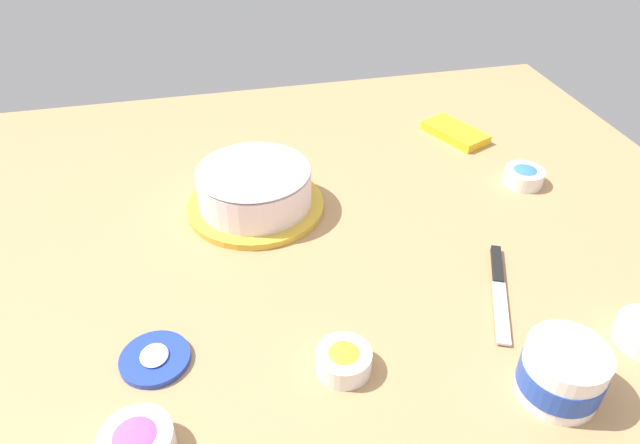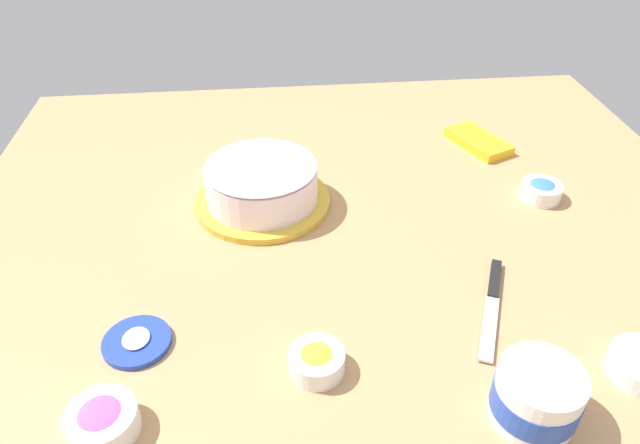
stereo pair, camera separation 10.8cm
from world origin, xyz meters
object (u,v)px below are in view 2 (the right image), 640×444
Objects in this scene: frosting_tub at (537,395)px; sprinkle_bowl_blue at (541,190)px; spreading_knife at (492,298)px; sprinkle_bowl_yellow at (317,360)px; sprinkle_bowl_rainbow at (102,420)px; candy_box_lower at (478,141)px; frosting_tub_lid at (137,341)px; frosted_cake at (262,184)px.

sprinkle_bowl_blue is (0.51, -0.23, -0.02)m from frosting_tub.
sprinkle_bowl_yellow is (-0.11, 0.31, 0.01)m from spreading_knife.
candy_box_lower is (0.70, -0.74, -0.01)m from sprinkle_bowl_rainbow.
frosting_tub_lid is 0.66× the size of candy_box_lower.
frosted_cake is at bearing 32.86° from frosting_tub.
frosted_cake is 2.39× the size of frosting_tub.
sprinkle_bowl_blue is at bearing -59.52° from sprinkle_bowl_rainbow.
sprinkle_bowl_yellow is at bearing 69.09° from frosting_tub.
sprinkle_bowl_yellow is 0.52× the size of candy_box_lower.
sprinkle_bowl_blue is 0.53× the size of candy_box_lower.
candy_box_lower is (0.74, -0.17, -0.03)m from frosting_tub.
frosting_tub reaches higher than spreading_knife.
candy_box_lower reaches higher than frosting_tub_lid.
sprinkle_bowl_yellow is at bearing 120.94° from candy_box_lower.
spreading_knife is 2.35× the size of sprinkle_bowl_rainbow.
frosting_tub is at bearing -93.60° from sprinkle_bowl_rainbow.
sprinkle_bowl_rainbow is at bearing 107.13° from spreading_knife.
sprinkle_bowl_rainbow reaches higher than candy_box_lower.
frosted_cake is 0.56m from candy_box_lower.
candy_box_lower is (0.63, -0.45, -0.01)m from sprinkle_bowl_yellow.
sprinkle_bowl_yellow is 0.65m from sprinkle_bowl_blue.
frosting_tub_lid is 0.47× the size of spreading_knife.
frosting_tub_lid is at bearing -7.59° from sprinkle_bowl_rainbow.
sprinkle_bowl_blue is at bearing 170.38° from candy_box_lower.
sprinkle_bowl_rainbow is (0.04, 0.57, -0.02)m from frosting_tub.
frosting_tub is 0.30m from sprinkle_bowl_yellow.
frosted_cake is 3.30× the size of sprinkle_bowl_blue.
frosting_tub is 0.73× the size of candy_box_lower.
spreading_knife is at bearing -130.78° from frosted_cake.
sprinkle_bowl_rainbow is (-0.15, 0.02, 0.02)m from frosting_tub_lid.
candy_box_lower is at bearing -46.61° from sprinkle_bowl_rainbow.
spreading_knife is 0.54m from candy_box_lower.
frosted_cake is at bearing 9.00° from sprinkle_bowl_yellow.
sprinkle_bowl_blue is (0.29, -0.20, 0.01)m from spreading_knife.
spreading_knife is 0.33m from sprinkle_bowl_yellow.
spreading_knife is at bearing -86.47° from frosting_tub_lid.
frosted_cake is 0.41m from frosting_tub_lid.
frosting_tub_lid is at bearing 150.65° from frosted_cake.
frosted_cake reaches higher than sprinkle_bowl_rainbow.
candy_box_lower is at bearing -12.95° from frosting_tub.
spreading_knife is at bearing -72.87° from sprinkle_bowl_rainbow.
frosting_tub reaches higher than sprinkle_bowl_rainbow.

